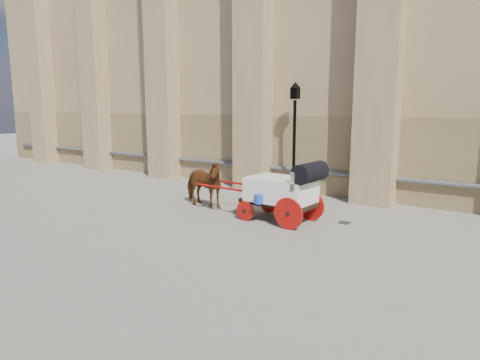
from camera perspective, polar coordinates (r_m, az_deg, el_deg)
The scene contains 6 objects.
ground at distance 14.36m, azimuth -2.77°, elevation -3.80°, with size 90.00×90.00×0.00m, color gray.
horse at distance 14.44m, azimuth -5.05°, elevation -0.49°, with size 0.87×1.90×1.60m, color brown.
carriage at distance 12.56m, azimuth 6.00°, elevation -1.20°, with size 4.25×1.53×1.83m.
street_lamp at distance 16.29m, azimuth 7.25°, elevation 5.89°, with size 0.40×0.40×4.27m.
drain_grate_near at distance 13.93m, azimuth -0.04°, elevation -4.19°, with size 0.32×0.32×0.01m, color black.
drain_grate_far at distance 12.96m, azimuth 13.73°, elevation -5.55°, with size 0.32×0.32×0.01m, color black.
Camera 1 is at (8.46, -11.09, 3.39)m, focal length 32.00 mm.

